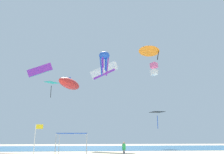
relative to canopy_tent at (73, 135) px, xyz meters
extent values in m
cube|color=#28608C|center=(4.97, 25.12, -2.40)|extent=(110.00, 23.44, 0.03)
cylinder|color=#B2B2B7|center=(-1.47, -1.37, -1.16)|extent=(0.07, 0.07, 2.49)
cylinder|color=#B2B2B7|center=(1.47, -1.37, -1.16)|extent=(0.07, 0.07, 2.49)
cylinder|color=#B2B2B7|center=(-1.47, 1.37, -1.16)|extent=(0.07, 0.07, 2.49)
cylinder|color=#B2B2B7|center=(1.47, 1.37, -1.16)|extent=(0.07, 0.07, 2.49)
cube|color=blue|center=(0.00, 0.00, 0.11)|extent=(3.02, 2.80, 0.06)
cylinder|color=slate|center=(5.65, 2.31, -2.03)|extent=(0.15, 0.15, 0.76)
cylinder|color=slate|center=(5.69, 2.02, -2.03)|extent=(0.15, 0.15, 0.76)
cylinder|color=green|center=(5.67, 2.17, -1.33)|extent=(0.40, 0.40, 0.66)
sphere|color=tan|center=(5.67, 2.17, -0.87)|extent=(0.25, 0.25, 0.25)
cylinder|color=silver|center=(-2.58, -5.33, -0.84)|extent=(0.06, 0.06, 3.14)
cube|color=yellow|center=(-2.28, -5.33, 0.55)|extent=(0.55, 0.02, 0.35)
cube|color=purple|center=(-8.76, 22.20, 13.30)|extent=(5.29, 0.85, 3.22)
cube|color=teal|center=(-8.76, 22.20, 12.59)|extent=(4.07, 0.43, 1.77)
cube|color=teal|center=(-3.71, 7.34, 7.18)|extent=(2.23, 2.23, 0.20)
cylinder|color=black|center=(-3.71, 7.34, 5.88)|extent=(0.11, 0.11, 1.67)
cube|color=pink|center=(13.84, 16.14, 13.06)|extent=(1.62, 1.64, 1.12)
cube|color=white|center=(13.84, 16.14, 11.71)|extent=(1.62, 1.64, 1.12)
cone|color=orange|center=(11.34, 10.19, 13.85)|extent=(4.71, 4.73, 1.28)
cylinder|color=black|center=(12.61, 9.46, 12.75)|extent=(0.92, 1.46, 2.29)
ellipsoid|color=blue|center=(4.31, 16.90, 15.05)|extent=(2.70, 2.70, 1.47)
cylinder|color=blue|center=(4.57, 17.47, 13.47)|extent=(0.32, 0.43, 2.28)
cylinder|color=purple|center=(3.96, 17.41, 13.13)|extent=(0.40, 0.46, 2.95)
cylinder|color=blue|center=(3.70, 16.85, 12.79)|extent=(0.58, 0.26, 3.62)
cylinder|color=purple|center=(4.05, 16.34, 13.47)|extent=(0.32, 0.43, 2.28)
cylinder|color=blue|center=(4.67, 16.40, 13.13)|extent=(0.40, 0.46, 2.95)
cylinder|color=purple|center=(4.93, 16.96, 12.79)|extent=(0.58, 0.26, 3.62)
ellipsoid|color=red|center=(-1.83, 14.38, 8.69)|extent=(4.46, 6.34, 1.95)
cone|color=blue|center=(-1.83, 14.38, 9.64)|extent=(1.25, 1.22, 0.72)
cube|color=white|center=(4.78, 23.81, 14.09)|extent=(6.37, 2.92, 4.02)
cube|color=purple|center=(4.78, 23.81, 13.21)|extent=(4.77, 2.11, 2.22)
cube|color=black|center=(15.78, 21.99, 4.82)|extent=(3.00, 3.00, 0.09)
cylinder|color=blue|center=(15.78, 21.99, 2.77)|extent=(0.14, 0.14, 2.64)
camera|label=1|loc=(1.61, -24.41, -0.27)|focal=36.45mm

